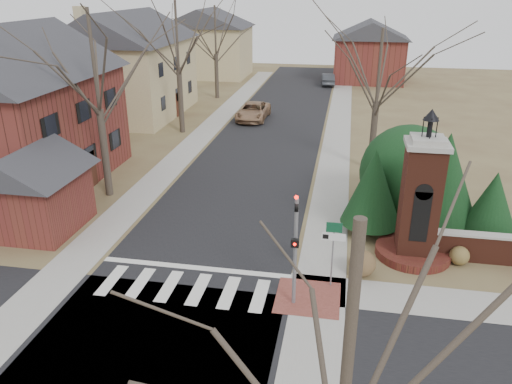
% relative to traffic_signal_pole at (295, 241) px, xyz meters
% --- Properties ---
extents(ground, '(120.00, 120.00, 0.00)m').
position_rel_traffic_signal_pole_xyz_m(ground, '(-4.30, -0.57, -2.59)').
color(ground, brown).
rests_on(ground, ground).
extents(main_street, '(8.00, 70.00, 0.01)m').
position_rel_traffic_signal_pole_xyz_m(main_street, '(-4.30, 21.43, -2.58)').
color(main_street, black).
rests_on(main_street, ground).
extents(cross_street, '(120.00, 8.00, 0.01)m').
position_rel_traffic_signal_pole_xyz_m(cross_street, '(-4.30, -3.57, -2.58)').
color(cross_street, black).
rests_on(cross_street, ground).
extents(crosswalk_zone, '(8.00, 2.20, 0.02)m').
position_rel_traffic_signal_pole_xyz_m(crosswalk_zone, '(-4.30, 0.23, -2.58)').
color(crosswalk_zone, silver).
rests_on(crosswalk_zone, ground).
extents(stop_bar, '(8.00, 0.35, 0.02)m').
position_rel_traffic_signal_pole_xyz_m(stop_bar, '(-4.30, 1.73, -2.58)').
color(stop_bar, silver).
rests_on(stop_bar, ground).
extents(sidewalk_right_main, '(2.00, 60.00, 0.02)m').
position_rel_traffic_signal_pole_xyz_m(sidewalk_right_main, '(0.90, 21.43, -2.58)').
color(sidewalk_right_main, gray).
rests_on(sidewalk_right_main, ground).
extents(sidewalk_left, '(2.00, 60.00, 0.02)m').
position_rel_traffic_signal_pole_xyz_m(sidewalk_left, '(-9.50, 21.43, -2.58)').
color(sidewalk_left, gray).
rests_on(sidewalk_left, ground).
extents(curb_apron, '(2.40, 2.40, 0.02)m').
position_rel_traffic_signal_pole_xyz_m(curb_apron, '(0.50, 0.43, -2.57)').
color(curb_apron, brown).
rests_on(curb_apron, ground).
extents(traffic_signal_pole, '(0.28, 0.41, 4.50)m').
position_rel_traffic_signal_pole_xyz_m(traffic_signal_pole, '(0.00, 0.00, 0.00)').
color(traffic_signal_pole, slate).
rests_on(traffic_signal_pole, ground).
extents(sign_post, '(0.90, 0.07, 2.75)m').
position_rel_traffic_signal_pole_xyz_m(sign_post, '(1.29, 1.41, -0.64)').
color(sign_post, slate).
rests_on(sign_post, ground).
extents(brick_gate_monument, '(3.20, 3.20, 6.47)m').
position_rel_traffic_signal_pole_xyz_m(brick_gate_monument, '(4.70, 4.42, -0.42)').
color(brick_gate_monument, '#542518').
rests_on(brick_gate_monument, ground).
extents(house_brick_left, '(9.80, 11.80, 9.42)m').
position_rel_traffic_signal_pole_xyz_m(house_brick_left, '(-17.31, 9.42, 2.07)').
color(house_brick_left, maroon).
rests_on(house_brick_left, ground).
extents(house_stucco_left, '(9.80, 12.80, 9.28)m').
position_rel_traffic_signal_pole_xyz_m(house_stucco_left, '(-17.80, 26.42, 2.01)').
color(house_stucco_left, '#C3BA82').
rests_on(house_stucco_left, ground).
extents(garage_left, '(4.80, 4.80, 4.29)m').
position_rel_traffic_signal_pole_xyz_m(garage_left, '(-12.82, 3.92, -0.35)').
color(garage_left, maroon).
rests_on(garage_left, ground).
extents(house_distant_left, '(10.80, 8.80, 8.53)m').
position_rel_traffic_signal_pole_xyz_m(house_distant_left, '(-16.31, 47.42, 1.66)').
color(house_distant_left, '#C3BA82').
rests_on(house_distant_left, ground).
extents(house_distant_right, '(8.80, 8.80, 7.30)m').
position_rel_traffic_signal_pole_xyz_m(house_distant_right, '(3.69, 47.42, 1.06)').
color(house_distant_right, maroon).
rests_on(house_distant_right, ground).
extents(evergreen_near, '(2.80, 2.80, 4.10)m').
position_rel_traffic_signal_pole_xyz_m(evergreen_near, '(2.90, 6.43, -0.29)').
color(evergreen_near, '#473D33').
rests_on(evergreen_near, ground).
extents(evergreen_mid, '(3.40, 3.40, 4.70)m').
position_rel_traffic_signal_pole_xyz_m(evergreen_mid, '(6.20, 7.63, 0.01)').
color(evergreen_mid, '#473D33').
rests_on(evergreen_mid, ground).
extents(evergreen_far, '(2.40, 2.40, 3.30)m').
position_rel_traffic_signal_pole_xyz_m(evergreen_far, '(8.20, 6.63, -0.69)').
color(evergreen_far, '#473D33').
rests_on(evergreen_far, ground).
extents(evergreen_mass, '(4.80, 4.80, 4.80)m').
position_rel_traffic_signal_pole_xyz_m(evergreen_mass, '(4.70, 8.93, -0.19)').
color(evergreen_mass, black).
rests_on(evergreen_mass, ground).
extents(bare_tree_0, '(8.05, 8.05, 11.15)m').
position_rel_traffic_signal_pole_xyz_m(bare_tree_0, '(-11.30, 8.43, 5.11)').
color(bare_tree_0, '#473D33').
rests_on(bare_tree_0, ground).
extents(bare_tree_1, '(8.40, 8.40, 11.64)m').
position_rel_traffic_signal_pole_xyz_m(bare_tree_1, '(-11.30, 21.43, 5.44)').
color(bare_tree_1, '#473D33').
rests_on(bare_tree_1, ground).
extents(bare_tree_2, '(7.35, 7.35, 10.19)m').
position_rel_traffic_signal_pole_xyz_m(bare_tree_2, '(-11.80, 34.43, 4.44)').
color(bare_tree_2, '#473D33').
rests_on(bare_tree_2, ground).
extents(bare_tree_3, '(7.00, 7.00, 9.70)m').
position_rel_traffic_signal_pole_xyz_m(bare_tree_3, '(3.20, 15.43, 4.10)').
color(bare_tree_3, '#473D33').
rests_on(bare_tree_3, ground).
extents(bare_tree_4, '(6.65, 6.65, 9.21)m').
position_rel_traffic_signal_pole_xyz_m(bare_tree_4, '(1.70, -9.57, 3.77)').
color(bare_tree_4, '#473D33').
rests_on(bare_tree_4, ground).
extents(pickup_truck, '(2.48, 5.23, 1.44)m').
position_rel_traffic_signal_pole_xyz_m(pickup_truck, '(-6.48, 26.32, -1.87)').
color(pickup_truck, '#9C7555').
rests_on(pickup_truck, ground).
extents(distant_car, '(1.79, 4.14, 1.33)m').
position_rel_traffic_signal_pole_xyz_m(distant_car, '(-0.90, 43.64, -1.92)').
color(distant_car, '#36393E').
rests_on(distant_car, ground).
extents(dry_shrub_left, '(1.09, 1.09, 1.09)m').
position_rel_traffic_signal_pole_xyz_m(dry_shrub_left, '(2.50, 2.43, -2.04)').
color(dry_shrub_left, brown).
rests_on(dry_shrub_left, ground).
extents(dry_shrub_right, '(0.81, 0.81, 0.81)m').
position_rel_traffic_signal_pole_xyz_m(dry_shrub_right, '(6.53, 4.03, -2.18)').
color(dry_shrub_right, brown).
rests_on(dry_shrub_right, ground).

